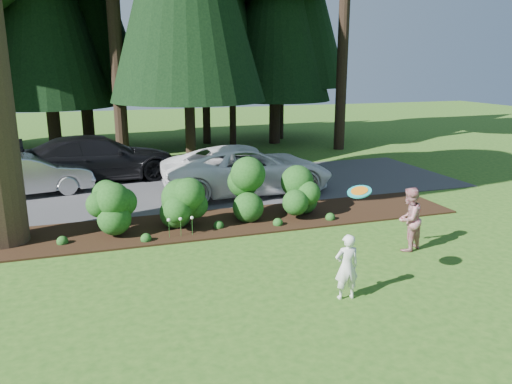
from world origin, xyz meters
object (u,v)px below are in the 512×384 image
Objects in this scene: car_white_suv at (248,169)px; child at (347,267)px; car_silver_wagon at (26,175)px; frisbee at (359,191)px; adult at (409,219)px; car_dark_suv at (98,158)px.

car_white_suv is 4.51× the size of child.
car_silver_wagon is 12.33m from frisbee.
frisbee reaches higher than child.
adult is at bearing -142.33° from car_silver_wagon.
car_silver_wagon is 0.73× the size of car_white_suv.
adult reaches higher than child.
car_silver_wagon reaches higher than child.
frisbee is (0.21, 0.04, 1.45)m from child.
car_dark_suv is at bearing 110.72° from frisbee.
car_white_suv is (7.23, -1.98, 0.11)m from car_silver_wagon.
child is 1.47m from frisbee.
car_dark_suv is (2.39, 1.57, 0.15)m from car_silver_wagon.
car_white_suv is 6.71m from adult.
car_dark_suv is at bearing -81.33° from adult.
adult is at bearing -139.65° from child.
frisbee reaches higher than car_white_suv.
car_dark_suv is 4.55× the size of child.
car_silver_wagon is 12.17m from child.
car_white_suv is 8.30m from frisbee.
adult is (9.28, -8.37, 0.04)m from car_silver_wagon.
car_dark_suv reaches higher than child.
car_dark_suv is at bearing 54.49° from car_white_suv.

